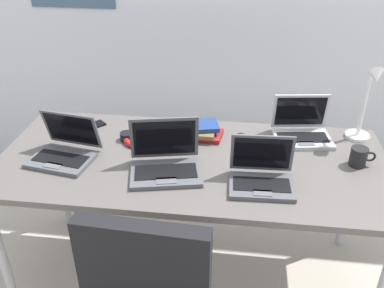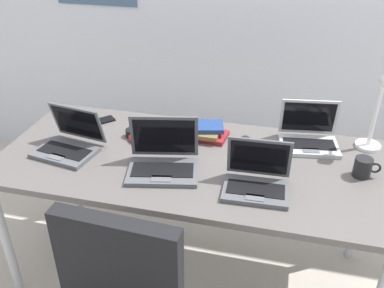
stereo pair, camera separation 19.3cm
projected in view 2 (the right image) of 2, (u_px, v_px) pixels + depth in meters
name	position (u px, v px, depth m)	size (l,w,h in m)	color
ground_plane	(192.00, 273.00, 2.34)	(12.00, 12.00, 0.00)	#B7AD9E
desk	(192.00, 169.00, 2.00)	(1.80, 0.80, 0.74)	#595451
desk_lamp	(377.00, 113.00, 1.94)	(0.12, 0.18, 0.40)	white
laptop_front_right	(163.00, 161.00, 1.87)	(0.35, 0.30, 0.23)	#515459
laptop_by_keyboard	(69.00, 143.00, 2.01)	(0.31, 0.29, 0.20)	#515459
laptop_back_left	(257.00, 180.00, 1.75)	(0.27, 0.22, 0.20)	#515459
laptop_near_lamp	(309.00, 137.00, 2.06)	(0.30, 0.26, 0.21)	#B7BABC
computer_mouse	(245.00, 141.00, 2.08)	(0.06, 0.10, 0.03)	black
cell_phone	(102.00, 121.00, 2.29)	(0.06, 0.14, 0.01)	black
headphones	(146.00, 135.00, 2.13)	(0.21, 0.18, 0.04)	red
book_stack	(204.00, 131.00, 2.13)	(0.24, 0.17, 0.07)	maroon
coffee_mug	(363.00, 167.00, 1.83)	(0.11, 0.08, 0.09)	black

